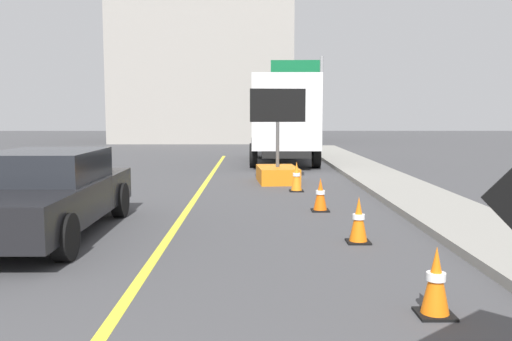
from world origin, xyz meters
The scene contains 10 objects.
lane_center_stripe centered at (0.00, 6.00, 0.00)m, with size 0.14×36.00×0.01m, color yellow.
arrow_board_trailer centered at (2.07, 14.32, 0.48)m, with size 1.60×1.88×2.70m.
box_truck centered at (2.56, 20.48, 1.83)m, with size 2.65×7.09×3.38m.
pickup_car centered at (-2.07, 7.55, 0.70)m, with size 2.00×4.76×1.38m.
highway_guide_sign centered at (4.22, 27.74, 3.42)m, with size 2.79×0.21×5.00m.
far_building_block centered at (-2.06, 38.28, 4.70)m, with size 12.07×9.55×9.40m, color gray.
traffic_cone_near_sign centered at (3.18, 3.91, 0.35)m, with size 0.36×0.36×0.70m.
traffic_cone_mid_lane centered at (3.00, 6.96, 0.35)m, with size 0.36×0.36×0.72m.
traffic_cone_far_lane centered at (2.75, 9.67, 0.34)m, with size 0.36×0.36×0.69m.
traffic_cone_curbside centered at (2.48, 12.48, 0.38)m, with size 0.36×0.36×0.77m.
Camera 1 is at (1.37, -1.26, 2.00)m, focal length 37.92 mm.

